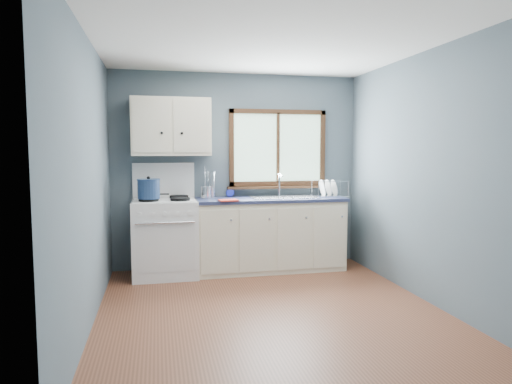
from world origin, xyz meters
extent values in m
cube|color=brown|center=(0.00, 0.00, -0.01)|extent=(3.20, 3.60, 0.02)
cube|color=white|center=(0.00, 0.00, 2.51)|extent=(3.20, 3.60, 0.02)
cube|color=slate|center=(0.00, 1.81, 1.25)|extent=(3.20, 0.02, 2.50)
cube|color=slate|center=(0.00, -1.81, 1.25)|extent=(3.20, 0.02, 2.50)
cube|color=slate|center=(-1.61, 0.00, 1.25)|extent=(0.02, 3.60, 2.50)
cube|color=slate|center=(1.61, 0.00, 1.25)|extent=(0.02, 3.60, 2.50)
cube|color=white|center=(-0.95, 1.47, 0.46)|extent=(0.76, 0.65, 0.92)
cube|color=white|center=(-0.95, 1.77, 1.14)|extent=(0.76, 0.05, 0.44)
cube|color=silver|center=(-0.95, 1.47, 0.93)|extent=(0.72, 0.59, 0.01)
cylinder|color=black|center=(-1.13, 1.32, 0.95)|extent=(0.23, 0.23, 0.03)
cylinder|color=black|center=(-0.77, 1.32, 0.95)|extent=(0.23, 0.23, 0.03)
cylinder|color=black|center=(-1.13, 1.61, 0.95)|extent=(0.23, 0.23, 0.03)
cylinder|color=black|center=(-0.77, 1.61, 0.95)|extent=(0.23, 0.23, 0.03)
cylinder|color=silver|center=(-0.95, 1.12, 0.70)|extent=(0.66, 0.02, 0.02)
cube|color=silver|center=(-0.95, 1.14, 0.40)|extent=(0.66, 0.01, 0.55)
cube|color=#F2E8C7|center=(0.36, 1.49, 0.44)|extent=(1.85, 0.60, 0.88)
cube|color=black|center=(0.36, 1.51, 0.04)|extent=(1.85, 0.54, 0.08)
cube|color=#1F2543|center=(0.36, 1.49, 0.90)|extent=(1.89, 0.64, 0.04)
cube|color=silver|center=(0.54, 1.49, 0.92)|extent=(0.84, 0.46, 0.01)
cube|color=silver|center=(0.34, 1.49, 0.85)|extent=(0.36, 0.40, 0.14)
cube|color=silver|center=(0.74, 1.49, 0.85)|extent=(0.36, 0.40, 0.14)
cylinder|color=silver|center=(0.54, 1.69, 1.06)|extent=(0.02, 0.02, 0.28)
cylinder|color=silver|center=(0.54, 1.62, 1.19)|extent=(0.02, 0.16, 0.02)
sphere|color=silver|center=(0.54, 1.69, 1.20)|extent=(0.04, 0.04, 0.04)
cube|color=#9EC6A8|center=(0.54, 1.79, 1.55)|extent=(1.22, 0.01, 0.92)
cube|color=#412715|center=(0.54, 1.77, 2.02)|extent=(1.30, 0.05, 0.06)
cube|color=#412715|center=(0.54, 1.77, 1.08)|extent=(1.30, 0.05, 0.06)
cube|color=#412715|center=(-0.08, 1.77, 1.55)|extent=(0.06, 0.05, 1.00)
cube|color=#412715|center=(1.16, 1.77, 1.55)|extent=(0.06, 0.05, 1.00)
cube|color=#412715|center=(0.54, 1.77, 1.55)|extent=(0.03, 0.05, 0.92)
cube|color=#412715|center=(0.54, 1.74, 1.03)|extent=(1.36, 0.10, 0.03)
cube|color=#F2E8C7|center=(-0.85, 1.63, 1.80)|extent=(0.95, 0.32, 0.70)
cube|color=#F2E8C7|center=(-1.09, 1.46, 1.80)|extent=(0.44, 0.01, 0.62)
cube|color=#F2E8C7|center=(-0.61, 1.46, 1.80)|extent=(0.44, 0.01, 0.62)
sphere|color=black|center=(-0.97, 1.45, 1.72)|extent=(0.03, 0.03, 0.03)
sphere|color=black|center=(-0.73, 1.45, 1.72)|extent=(0.03, 0.03, 0.03)
cylinder|color=black|center=(-1.12, 1.61, 0.98)|extent=(0.26, 0.26, 0.05)
cube|color=black|center=(-0.96, 1.59, 0.98)|extent=(0.13, 0.04, 0.01)
cylinder|color=navy|center=(-1.13, 1.32, 1.07)|extent=(0.33, 0.33, 0.21)
cylinder|color=navy|center=(-1.13, 1.32, 1.18)|extent=(0.34, 0.34, 0.01)
sphere|color=black|center=(-1.13, 1.32, 1.20)|extent=(0.05, 0.05, 0.04)
cylinder|color=silver|center=(-0.44, 1.58, 1.00)|extent=(0.16, 0.16, 0.15)
cylinder|color=silver|center=(-0.41, 1.58, 1.15)|extent=(0.01, 0.01, 0.22)
cylinder|color=silver|center=(-0.45, 1.60, 1.18)|extent=(0.01, 0.01, 0.27)
cylinder|color=silver|center=(-0.45, 1.56, 1.14)|extent=(0.01, 0.01, 0.20)
cylinder|color=silver|center=(-0.35, 1.69, 1.08)|extent=(0.09, 0.09, 0.32)
imported|color=#1F2DBB|center=(-0.12, 1.69, 1.06)|extent=(0.12, 0.12, 0.27)
cube|color=#F04332|center=(-0.21, 1.23, 0.93)|extent=(0.24, 0.18, 0.02)
cube|color=silver|center=(1.17, 1.52, 0.93)|extent=(0.43, 0.34, 0.01)
cylinder|color=silver|center=(0.96, 1.38, 1.02)|extent=(0.01, 0.01, 0.20)
cylinder|color=silver|center=(1.36, 1.36, 1.02)|extent=(0.01, 0.01, 0.20)
cylinder|color=silver|center=(0.98, 1.68, 1.02)|extent=(0.01, 0.01, 0.20)
cylinder|color=silver|center=(1.38, 1.66, 1.02)|extent=(0.01, 0.01, 0.20)
cylinder|color=silver|center=(1.16, 1.37, 1.12)|extent=(0.40, 0.03, 0.01)
cylinder|color=silver|center=(1.18, 1.67, 1.12)|extent=(0.40, 0.03, 0.01)
cylinder|color=white|center=(1.07, 1.53, 1.03)|extent=(0.07, 0.22, 0.22)
cylinder|color=white|center=(1.15, 1.52, 1.03)|extent=(0.07, 0.22, 0.22)
cylinder|color=white|center=(1.23, 1.52, 1.03)|extent=(0.07, 0.22, 0.22)
camera|label=1|loc=(-1.03, -4.06, 1.51)|focal=32.00mm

